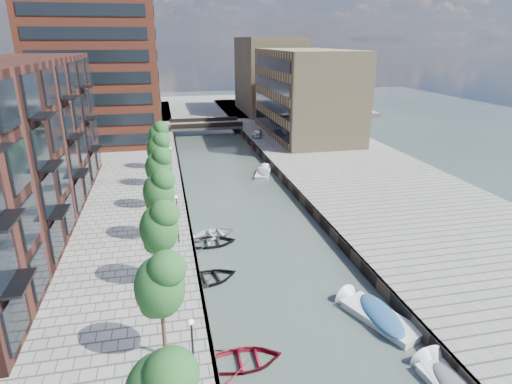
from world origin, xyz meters
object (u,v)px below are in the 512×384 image
object	(u,v)px
sloop_4	(210,245)
car	(257,133)
tree_4	(158,166)
tree_5	(158,148)
motorboat_4	(263,173)
motorboat_3	(374,314)
sloop_2	(245,363)
tree_2	(159,225)
bridge	(206,125)
sloop_3	(214,236)
tree_6	(158,135)
sloop_1	(208,281)
tree_1	(160,283)
tree_3	(159,190)

from	to	relation	value
sloop_4	car	size ratio (longest dim) A/B	1.21
tree_4	tree_5	size ratio (longest dim) A/B	1.00
motorboat_4	motorboat_3	bearing A→B (deg)	-90.32
tree_5	sloop_2	distance (m)	29.20
tree_2	sloop_4	size ratio (longest dim) A/B	1.33
tree_5	car	bearing A→B (deg)	54.79
tree_5	sloop_2	bearing A→B (deg)	-81.75
bridge	sloop_4	xyz separation A→B (m)	(-4.59, -46.83, -1.39)
tree_4	sloop_3	size ratio (longest dim) A/B	1.43
tree_4	sloop_3	xyz separation A→B (m)	(4.43, -5.25, -5.31)
bridge	tree_6	distance (m)	27.63
tree_2	tree_5	distance (m)	21.00
sloop_3	sloop_1	bearing A→B (deg)	150.88
sloop_1	motorboat_4	size ratio (longest dim) A/B	0.87
tree_5	motorboat_3	xyz separation A→B (m)	(12.83, -26.14, -5.08)
sloop_1	tree_1	bearing A→B (deg)	147.15
bridge	tree_6	world-z (taller)	tree_6
tree_2	tree_4	distance (m)	14.00
tree_2	tree_6	size ratio (longest dim) A/B	1.00
sloop_4	sloop_1	bearing A→B (deg)	173.53
tree_3	sloop_2	size ratio (longest dim) A/B	1.41
tree_6	car	bearing A→B (deg)	44.50
tree_3	sloop_1	bearing A→B (deg)	-61.19
tree_3	car	bearing A→B (deg)	66.37
motorboat_4	tree_3	bearing A→B (deg)	-124.43
tree_1	tree_2	size ratio (longest dim) A/B	1.00
sloop_2	car	distance (m)	52.66
sloop_3	motorboat_4	world-z (taller)	motorboat_4
motorboat_3	car	world-z (taller)	car
tree_1	tree_2	distance (m)	7.00
tree_5	tree_6	distance (m)	7.00
tree_5	motorboat_3	bearing A→B (deg)	-63.85
tree_1	sloop_4	world-z (taller)	tree_1
bridge	motorboat_3	world-z (taller)	bridge
bridge	tree_3	distance (m)	47.92
tree_3	sloop_2	distance (m)	15.90
sloop_1	motorboat_4	bearing A→B (deg)	-34.43
bridge	tree_4	bearing A→B (deg)	-102.00
tree_3	sloop_3	bearing A→B (deg)	21.60
tree_1	tree_5	xyz separation A→B (m)	(0.00, 28.00, 0.00)
tree_3	sloop_1	world-z (taller)	tree_3
tree_5	sloop_3	xyz separation A→B (m)	(4.43, -12.25, -5.31)
bridge	tree_6	size ratio (longest dim) A/B	2.18
sloop_2	sloop_4	size ratio (longest dim) A/B	0.95
tree_1	tree_5	distance (m)	28.00
tree_3	motorboat_3	world-z (taller)	tree_3
tree_2	tree_4	bearing A→B (deg)	90.00
tree_3	sloop_1	distance (m)	8.34
motorboat_3	tree_1	bearing A→B (deg)	-171.76
tree_6	sloop_1	size ratio (longest dim) A/B	1.34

